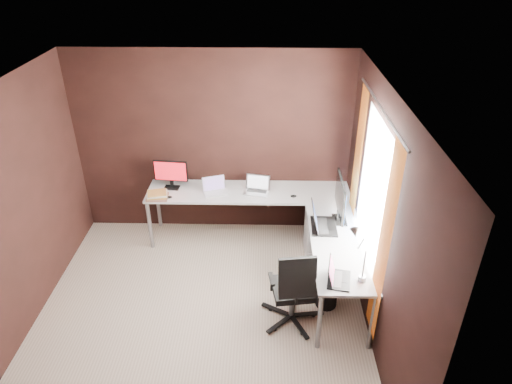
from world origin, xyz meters
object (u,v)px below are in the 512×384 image
at_px(monitor_left, 171,173).
at_px(wastebasket, 327,295).
at_px(drawer_pedestal, 322,234).
at_px(book_stack, 157,195).
at_px(office_chair, 293,301).
at_px(laptop_silver, 257,188).
at_px(laptop_black_big, 321,223).
at_px(laptop_white, 215,189).
at_px(monitor_right, 340,198).
at_px(laptop_black_small, 336,276).
at_px(desk_lamp, 358,248).

relative_size(monitor_left, wastebasket, 1.63).
distance_m(drawer_pedestal, wastebasket, 0.96).
bearing_deg(book_stack, office_chair, -38.94).
relative_size(monitor_left, laptop_silver, 1.27).
distance_m(drawer_pedestal, laptop_black_big, 0.68).
bearing_deg(laptop_silver, laptop_white, -166.24).
bearing_deg(monitor_right, laptop_black_small, 172.31).
bearing_deg(laptop_white, drawer_pedestal, -31.33).
bearing_deg(wastebasket, book_stack, 152.16).
height_order(laptop_white, wastebasket, laptop_white).
distance_m(laptop_white, laptop_black_big, 1.51).
relative_size(monitor_right, book_stack, 2.29).
bearing_deg(laptop_white, office_chair, -76.32).
bearing_deg(drawer_pedestal, laptop_black_big, -102.16).
xyz_separation_m(book_stack, desk_lamp, (2.26, -1.47, 0.31)).
distance_m(laptop_black_small, office_chair, 0.66).
height_order(laptop_silver, laptop_black_small, laptop_silver).
distance_m(monitor_right, laptop_white, 1.67).
bearing_deg(laptop_black_small, laptop_white, 49.42).
xyz_separation_m(laptop_silver, laptop_black_small, (0.80, -1.73, -0.00)).
relative_size(laptop_white, laptop_black_big, 0.83).
height_order(drawer_pedestal, desk_lamp, desk_lamp).
bearing_deg(laptop_white, desk_lamp, -65.18).
xyz_separation_m(laptop_silver, desk_lamp, (0.99, -1.66, 0.30)).
height_order(laptop_black_big, book_stack, laptop_black_big).
bearing_deg(monitor_left, laptop_silver, 1.41).
xyz_separation_m(laptop_silver, office_chair, (0.41, -1.55, -0.50)).
bearing_deg(laptop_white, laptop_silver, -15.45).
bearing_deg(monitor_right, monitor_left, 71.50).
bearing_deg(laptop_silver, drawer_pedestal, -11.68).
bearing_deg(laptop_silver, wastebasket, -47.35).
relative_size(laptop_black_big, desk_lamp, 0.75).
xyz_separation_m(monitor_right, laptop_black_big, (-0.22, -0.14, -0.24)).
xyz_separation_m(laptop_black_big, wastebasket, (0.06, -0.49, -0.65)).
height_order(monitor_right, wastebasket, monitor_right).
bearing_deg(monitor_left, desk_lamp, -33.93).
bearing_deg(monitor_right, desk_lamp, -177.51).
distance_m(drawer_pedestal, desk_lamp, 1.54).
bearing_deg(drawer_pedestal, wastebasket, -92.13).
bearing_deg(office_chair, laptop_black_small, -31.98).
xyz_separation_m(book_stack, wastebasket, (2.08, -1.10, -0.63)).
height_order(monitor_left, office_chair, monitor_left).
distance_m(desk_lamp, wastebasket, 1.03).
relative_size(laptop_white, desk_lamp, 0.62).
height_order(book_stack, desk_lamp, desk_lamp).
bearing_deg(office_chair, wastebasket, 24.83).
height_order(monitor_right, laptop_silver, monitor_right).
distance_m(drawer_pedestal, laptop_silver, 1.03).
distance_m(drawer_pedestal, monitor_right, 0.81).
relative_size(book_stack, desk_lamp, 0.51).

